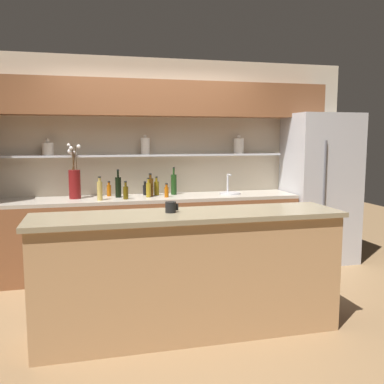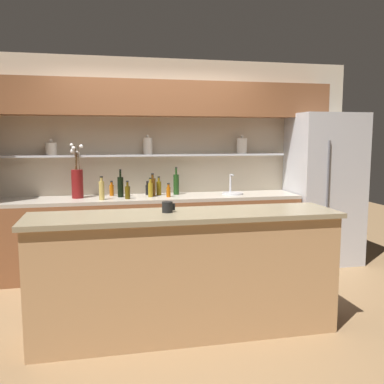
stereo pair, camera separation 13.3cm
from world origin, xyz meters
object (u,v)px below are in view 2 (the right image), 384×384
(bottle_sauce_8, at_px, (147,189))
(bottle_wine_3, at_px, (176,184))
(bottle_wine_4, at_px, (120,186))
(sink_fixture, at_px, (232,192))
(bottle_spirit_1, at_px, (153,187))
(flower_vase, at_px, (77,180))
(coffee_mug, at_px, (167,207))
(bottle_sauce_5, at_px, (168,191))
(bottle_oil_2, at_px, (159,188))
(bottle_sauce_9, at_px, (112,190))
(bottle_oil_6, at_px, (151,189))
(bottle_oil_7, at_px, (128,192))
(refrigerator, at_px, (324,189))
(bottle_spirit_0, at_px, (102,190))

(bottle_sauce_8, bearing_deg, bottle_wine_3, -7.72)
(bottle_wine_4, bearing_deg, bottle_sauce_8, 21.91)
(sink_fixture, xyz_separation_m, bottle_spirit_1, (-1.00, 0.03, 0.09))
(bottle_wine_3, relative_size, bottle_wine_4, 1.03)
(flower_vase, distance_m, coffee_mug, 1.91)
(bottle_sauce_5, height_order, coffee_mug, coffee_mug)
(bottle_oil_2, distance_m, bottle_sauce_8, 0.15)
(bottle_sauce_9, bearing_deg, bottle_oil_6, -24.44)
(bottle_oil_6, relative_size, bottle_oil_7, 1.10)
(flower_vase, bearing_deg, bottle_sauce_8, 7.78)
(bottle_spirit_1, height_order, bottle_oil_7, bottle_spirit_1)
(flower_vase, relative_size, bottle_wine_4, 1.92)
(refrigerator, relative_size, bottle_oil_7, 9.15)
(bottle_oil_6, distance_m, bottle_oil_7, 0.30)
(bottle_oil_2, distance_m, bottle_wine_4, 0.48)
(flower_vase, bearing_deg, bottle_sauce_5, -7.97)
(flower_vase, relative_size, bottle_spirit_1, 2.31)
(sink_fixture, height_order, bottle_sauce_8, sink_fixture)
(coffee_mug, bearing_deg, sink_fixture, 57.18)
(bottle_wine_4, relative_size, bottle_oil_7, 1.58)
(refrigerator, xyz_separation_m, flower_vase, (-3.11, 0.10, 0.17))
(bottle_spirit_1, distance_m, bottle_sauce_9, 0.51)
(refrigerator, height_order, sink_fixture, refrigerator)
(bottle_sauce_9, bearing_deg, bottle_wine_4, -53.73)
(bottle_spirit_1, bearing_deg, bottle_sauce_8, 110.03)
(bottle_wine_3, xyz_separation_m, bottle_oil_7, (-0.62, -0.26, -0.05))
(bottle_spirit_0, relative_size, bottle_wine_3, 0.79)
(bottle_spirit_0, height_order, coffee_mug, bottle_spirit_0)
(coffee_mug, bearing_deg, bottle_oil_7, 98.35)
(bottle_sauce_9, relative_size, coffee_mug, 1.68)
(bottle_oil_2, height_order, bottle_wine_4, bottle_wine_4)
(bottle_oil_2, height_order, coffee_mug, bottle_oil_2)
(bottle_oil_6, bearing_deg, sink_fixture, 2.11)
(bottle_oil_6, bearing_deg, bottle_wine_4, 169.18)
(bottle_sauce_5, xyz_separation_m, coffee_mug, (-0.26, -1.59, 0.07))
(bottle_sauce_9, bearing_deg, bottle_wine_3, -3.70)
(bottle_oil_7, xyz_separation_m, coffee_mug, (0.23, -1.54, 0.06))
(bottle_oil_7, bearing_deg, flower_vase, 160.82)
(refrigerator, bearing_deg, bottle_spirit_1, 177.89)
(refrigerator, relative_size, bottle_sauce_8, 11.34)
(bottle_spirit_0, distance_m, bottle_wine_4, 0.29)
(bottle_sauce_8, bearing_deg, bottle_oil_6, -86.00)
(refrigerator, xyz_separation_m, bottle_sauce_5, (-2.06, -0.05, 0.03))
(bottle_spirit_0, height_order, bottle_sauce_5, bottle_spirit_0)
(sink_fixture, bearing_deg, bottle_spirit_1, 178.14)
(bottle_oil_2, relative_size, bottle_sauce_5, 1.38)
(bottle_wine_3, distance_m, bottle_oil_7, 0.67)
(sink_fixture, xyz_separation_m, bottle_sauce_9, (-1.49, 0.17, 0.05))
(flower_vase, bearing_deg, bottle_wine_3, 3.19)
(bottle_oil_2, bearing_deg, coffee_mug, -95.50)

